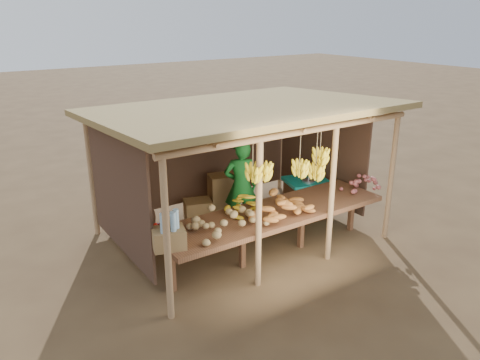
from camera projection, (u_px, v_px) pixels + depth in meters
ground at (240, 235)px, 8.40m from camera, size 60.00×60.00×0.00m
stall_structure at (238, 131)px, 7.76m from camera, size 4.70×3.50×2.43m
counter at (273, 215)px, 7.41m from camera, size 3.90×1.05×0.80m
potato_heap at (228, 217)px, 6.75m from camera, size 1.26×0.97×0.37m
sweet_potato_heap at (279, 204)px, 7.20m from camera, size 1.26×0.97×0.36m
onion_heap at (365, 181)px, 8.20m from camera, size 0.93×0.70×0.36m
banana_pile at (244, 202)px, 7.30m from camera, size 0.65×0.49×0.35m
tomato_basin at (161, 232)px, 6.53m from camera, size 0.37×0.37×0.19m
bottle_box at (169, 233)px, 6.19m from camera, size 0.51×0.45×0.54m
vendor at (241, 186)px, 8.37m from camera, size 0.73×0.62×1.68m
tarp_crate at (306, 196)px, 9.14m from camera, size 0.96×0.88×0.95m
carton_stack at (214, 200)px, 9.05m from camera, size 1.16×0.54×0.80m
burlap_sacks at (132, 218)px, 8.43m from camera, size 0.90×0.47×0.63m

